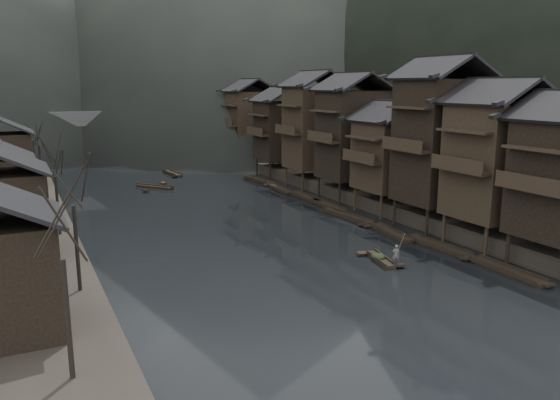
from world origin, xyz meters
TOP-DOWN VIEW (x-y plane):
  - water at (0.00, 0.00)m, footprint 300.00×300.00m
  - right_bank at (35.00, 40.00)m, footprint 40.00×200.00m
  - stilt_houses at (17.28, 19.31)m, footprint 9.00×67.60m
  - left_houses at (-20.50, 20.12)m, footprint 8.10×53.20m
  - bare_trees at (-17.00, 16.83)m, footprint 3.94×72.97m
  - moored_sampans at (12.06, 14.80)m, footprint 2.95×51.12m
  - midriver_boats at (-1.31, 55.18)m, footprint 8.62×42.64m
  - stone_bridge at (-0.00, 72.00)m, footprint 40.00×6.00m
  - hero_sampan at (5.88, -0.63)m, footprint 1.80×4.48m
  - cargo_heap at (5.84, -0.43)m, footprint 0.97×1.27m
  - boatman at (6.23, -2.13)m, footprint 0.68×0.61m
  - bamboo_pole at (6.43, -2.13)m, footprint 0.98×2.44m

SIDE VIEW (x-z plane):
  - water at x=0.00m, z-range 0.00..0.00m
  - moored_sampans at x=12.06m, z-range -0.03..0.44m
  - hero_sampan at x=5.88m, z-range -0.01..0.42m
  - midriver_boats at x=-1.31m, z-range -0.02..0.43m
  - cargo_heap at x=5.84m, z-range 0.43..1.01m
  - right_bank at x=35.00m, z-range 0.00..1.80m
  - boatman at x=6.23m, z-range 0.43..1.99m
  - bamboo_pole at x=6.43m, z-range 1.99..5.30m
  - stone_bridge at x=0.00m, z-range 0.61..9.61m
  - left_houses at x=-20.50m, z-range 1.30..10.02m
  - bare_trees at x=-17.00m, z-range 2.64..10.52m
  - stilt_houses at x=17.28m, z-range 0.82..17.41m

